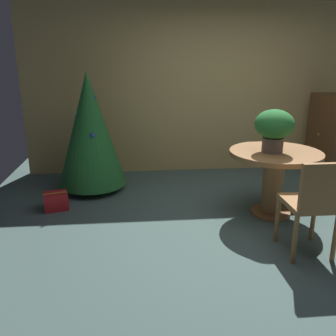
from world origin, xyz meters
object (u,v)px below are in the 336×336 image
at_px(wooden_chair_near, 312,202).
at_px(gift_box_red, 56,201).
at_px(round_dining_table, 274,170).
at_px(flower_vase, 274,127).
at_px(holiday_tree, 90,130).
at_px(wooden_cabinet, 333,138).

xyz_separation_m(wooden_chair_near, gift_box_red, (-2.56, 1.31, -0.43)).
height_order(round_dining_table, flower_vase, flower_vase).
bearing_deg(round_dining_table, flower_vase, -159.45).
xyz_separation_m(round_dining_table, flower_vase, (-0.05, -0.02, 0.50)).
height_order(wooden_chair_near, holiday_tree, holiday_tree).
height_order(wooden_chair_near, gift_box_red, wooden_chair_near).
xyz_separation_m(flower_vase, wooden_cabinet, (1.41, 1.22, -0.42)).
bearing_deg(gift_box_red, wooden_chair_near, -27.12).
bearing_deg(wooden_cabinet, flower_vase, -139.23).
bearing_deg(gift_box_red, holiday_tree, 59.84).
bearing_deg(round_dining_table, wooden_chair_near, -90.00).
distance_m(wooden_chair_near, gift_box_red, 2.91).
bearing_deg(wooden_cabinet, round_dining_table, -138.61).
relative_size(round_dining_table, wooden_cabinet, 0.82).
distance_m(round_dining_table, wooden_cabinet, 1.81).
bearing_deg(holiday_tree, gift_box_red, -120.16).
height_order(flower_vase, holiday_tree, holiday_tree).
bearing_deg(wooden_chair_near, holiday_tree, 137.85).
xyz_separation_m(gift_box_red, wooden_cabinet, (3.92, 0.80, 0.53)).
relative_size(gift_box_red, wooden_cabinet, 0.26).
distance_m(round_dining_table, holiday_tree, 2.44).
bearing_deg(gift_box_red, flower_vase, -9.33).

